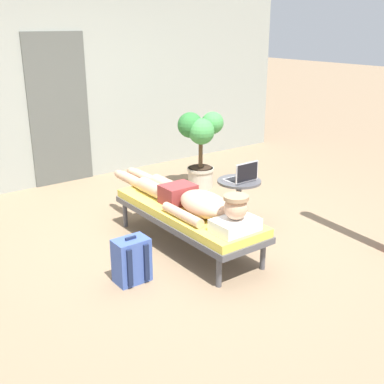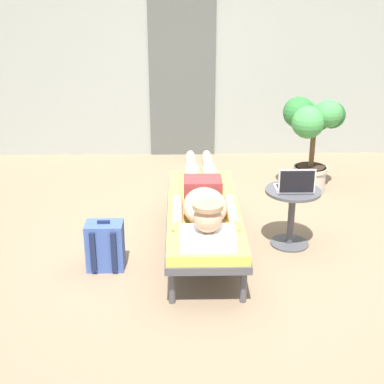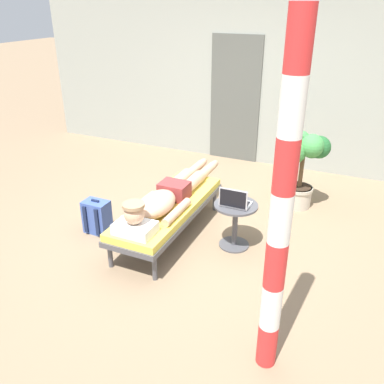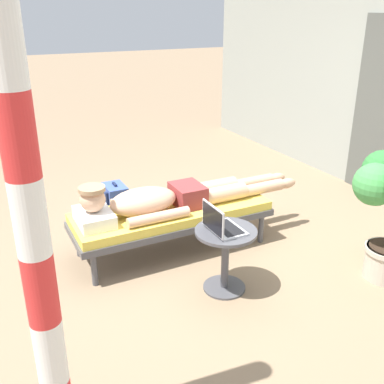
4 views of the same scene
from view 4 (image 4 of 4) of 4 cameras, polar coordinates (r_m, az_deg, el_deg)
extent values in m
plane|color=#8C7256|center=(4.17, 0.19, -7.88)|extent=(40.00, 40.00, 0.00)
cube|color=#545651|center=(5.63, 23.12, 9.55)|extent=(0.84, 0.03, 2.04)
cylinder|color=#4C4C51|center=(4.75, 5.11, -2.08)|extent=(0.05, 0.05, 0.28)
cylinder|color=#4C4C51|center=(4.36, 8.71, -4.60)|extent=(0.05, 0.05, 0.28)
cylinder|color=#4C4C51|center=(4.21, -14.15, -6.13)|extent=(0.05, 0.05, 0.28)
cylinder|color=#4C4C51|center=(3.76, -12.25, -9.59)|extent=(0.05, 0.05, 0.28)
cube|color=#4C4C51|center=(4.12, -2.53, -3.37)|extent=(0.62, 1.82, 0.06)
cube|color=#E5CC4C|center=(4.09, -2.55, -2.48)|extent=(0.60, 1.78, 0.08)
cube|color=white|center=(3.85, -12.26, -3.14)|extent=(0.40, 0.28, 0.11)
sphere|color=#D8A884|center=(3.78, -12.45, -0.95)|extent=(0.21, 0.21, 0.21)
cylinder|color=tan|center=(3.75, -12.57, 0.38)|extent=(0.22, 0.22, 0.03)
ellipsoid|color=#D8A884|center=(3.94, -6.16, -1.16)|extent=(0.35, 0.60, 0.23)
cylinder|color=#D8A884|center=(4.17, -6.57, -0.85)|extent=(0.09, 0.55, 0.09)
cylinder|color=#D8A884|center=(3.80, -4.22, -3.18)|extent=(0.09, 0.55, 0.09)
cube|color=maroon|center=(4.10, -0.54, -0.35)|extent=(0.33, 0.26, 0.19)
cylinder|color=#D8A884|center=(4.33, 3.00, 0.58)|extent=(0.15, 0.42, 0.15)
cylinder|color=#D8A884|center=(4.55, 7.72, 1.24)|extent=(0.11, 0.44, 0.11)
ellipsoid|color=#D8A884|center=(4.71, 10.64, 1.75)|extent=(0.09, 0.20, 0.10)
cylinder|color=#D8A884|center=(4.19, 4.15, -0.19)|extent=(0.15, 0.42, 0.15)
cylinder|color=#D8A884|center=(4.42, 8.94, 0.53)|extent=(0.11, 0.44, 0.11)
ellipsoid|color=#D8A884|center=(4.59, 11.90, 1.07)|extent=(0.09, 0.20, 0.10)
cylinder|color=#4C4C51|center=(3.72, 4.09, -11.90)|extent=(0.34, 0.34, 0.02)
cylinder|color=#4C4C51|center=(3.58, 4.20, -8.61)|extent=(0.06, 0.06, 0.48)
cylinder|color=#4C4C51|center=(3.46, 4.32, -5.02)|extent=(0.48, 0.48, 0.02)
cube|color=silver|center=(3.45, 4.33, -4.72)|extent=(0.31, 0.22, 0.02)
cube|color=black|center=(3.45, 4.47, -4.53)|extent=(0.27, 0.15, 0.00)
cube|color=silver|center=(3.35, 2.67, -3.41)|extent=(0.31, 0.01, 0.21)
cube|color=black|center=(3.34, 2.55, -3.44)|extent=(0.29, 0.00, 0.19)
cube|color=#3F59A5|center=(4.77, -9.60, -1.41)|extent=(0.30, 0.20, 0.40)
cube|color=#3F59A5|center=(4.83, -8.19, -1.92)|extent=(0.23, 0.04, 0.18)
cube|color=#192342|center=(4.82, -11.16, -1.29)|extent=(0.04, 0.02, 0.34)
cube|color=#192342|center=(4.67, -10.59, -2.02)|extent=(0.04, 0.02, 0.34)
cube|color=#192342|center=(4.69, -9.76, 0.96)|extent=(0.10, 0.02, 0.02)
sphere|color=#2D7233|center=(3.91, 22.99, 2.51)|extent=(0.33, 0.33, 0.33)
sphere|color=#429347|center=(3.78, 22.13, 0.90)|extent=(0.34, 0.34, 0.34)
cylinder|color=white|center=(2.43, -17.49, -18.64)|extent=(0.15, 0.15, 0.36)
cylinder|color=red|center=(2.22, -18.57, -11.53)|extent=(0.15, 0.15, 0.36)
cylinder|color=white|center=(2.05, -19.80, -3.07)|extent=(0.15, 0.15, 0.36)
cylinder|color=red|center=(1.93, -21.19, 6.67)|extent=(0.15, 0.15, 0.36)
cylinder|color=white|center=(1.87, -22.78, 17.32)|extent=(0.15, 0.15, 0.36)
camera|label=1|loc=(6.40, -48.38, 15.87)|focal=45.40mm
camera|label=2|loc=(4.54, -66.98, 11.53)|focal=51.69mm
camera|label=3|loc=(2.62, -87.22, 11.72)|focal=38.12mm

